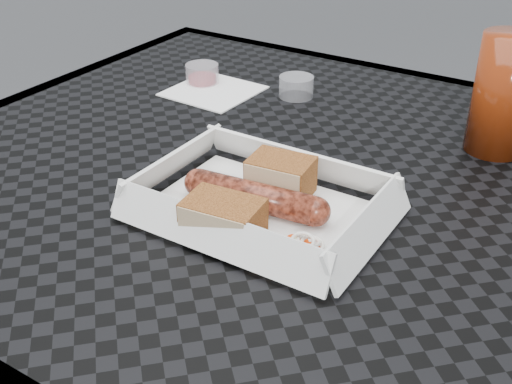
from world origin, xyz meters
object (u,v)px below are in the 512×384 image
at_px(food_tray, 261,211).
at_px(bratwurst, 255,197).
at_px(drink_glass, 503,95).
at_px(patio_table, 247,212).

bearing_deg(food_tray, bratwurst, -156.51).
distance_m(food_tray, drink_glass, 0.33).
bearing_deg(patio_table, food_tray, -50.25).
distance_m(bratwurst, drink_glass, 0.33).
xyz_separation_m(patio_table, drink_glass, (0.24, 0.18, 0.15)).
bearing_deg(patio_table, drink_glass, 36.64).
height_order(food_tray, bratwurst, bratwurst).
bearing_deg(bratwurst, patio_table, 126.77).
distance_m(patio_table, drink_glass, 0.34).
distance_m(patio_table, food_tray, 0.15).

